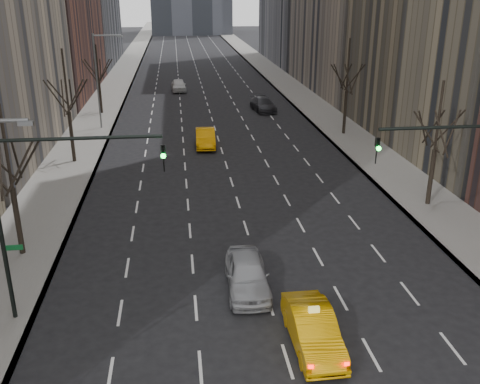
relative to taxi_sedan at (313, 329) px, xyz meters
name	(u,v)px	position (x,y,z in m)	size (l,w,h in m)	color
sidewalk_left	(115,86)	(-13.39, 61.18, -0.68)	(4.50, 320.00, 0.15)	slate
sidewalk_right	(284,83)	(11.11, 61.18, -0.68)	(4.50, 320.00, 0.15)	slate
tree_lw_b	(12,188)	(-13.14, 9.18, 2.96)	(3.36, 3.50, 7.82)	black
tree_lw_c	(69,113)	(-13.14, 25.18, 3.28)	(3.36, 3.50, 8.74)	black
tree_lw_d	(99,82)	(-13.14, 43.18, 2.80)	(3.36, 3.50, 7.36)	black
tree_rw_b	(435,150)	(10.86, 13.18, 2.96)	(3.36, 3.50, 7.82)	black
tree_rw_c	(346,92)	(10.86, 31.18, 3.28)	(3.36, 3.50, 8.74)	black
traffic_mast_left	(40,196)	(-10.25, 3.18, 4.73)	(6.69, 0.39, 8.00)	black
streetlight_far	(100,72)	(-11.98, 36.18, 4.86)	(2.83, 0.22, 9.00)	slate
taxi_sedan	(313,329)	(0.00, 0.00, 0.00)	(1.61, 4.61, 1.52)	#D79404
silver_sedan_ahead	(247,274)	(-1.96, 4.42, 0.04)	(1.89, 4.69, 1.60)	#96979D
far_taxi	(205,138)	(-2.45, 28.69, 0.02)	(1.66, 4.75, 1.56)	#FFA105
far_suv_grey	(263,105)	(4.91, 42.54, -0.01)	(2.10, 5.16, 1.50)	#2E2E33
far_car_white	(179,85)	(-4.46, 56.41, 0.05)	(1.90, 4.72, 1.61)	silver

